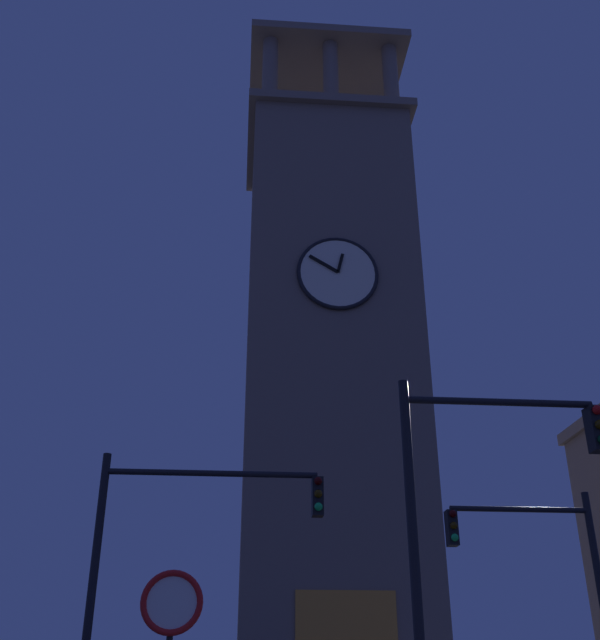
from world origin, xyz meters
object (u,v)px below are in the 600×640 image
Objects in this scene: no_horn_sign at (171,620)px; traffic_signal_far at (549,573)px; clocktower at (329,374)px; traffic_signal_mid at (476,501)px; traffic_signal_near at (176,544)px.

traffic_signal_far is at bearing -140.29° from no_horn_sign.
clocktower is 18.83m from traffic_signal_mid.
no_horn_sign is (-0.36, 4.60, -1.63)m from traffic_signal_near.
traffic_signal_far reaches higher than no_horn_sign.
no_horn_sign is at bearing 39.71° from traffic_signal_far.
clocktower is 5.86× the size of traffic_signal_far.
traffic_signal_mid reaches higher than traffic_signal_far.
clocktower is at bearing -89.36° from traffic_signal_mid.
traffic_signal_mid is at bearing 58.35° from traffic_signal_far.
traffic_signal_mid is (-0.19, 16.70, -8.70)m from clocktower.
traffic_signal_near is at bearing 11.28° from traffic_signal_far.
clocktower reaches higher than traffic_signal_far.
traffic_signal_mid is 5.00m from no_horn_sign.
traffic_signal_near is 0.93× the size of traffic_signal_mid.
clocktower is at bearing -108.98° from traffic_signal_near.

